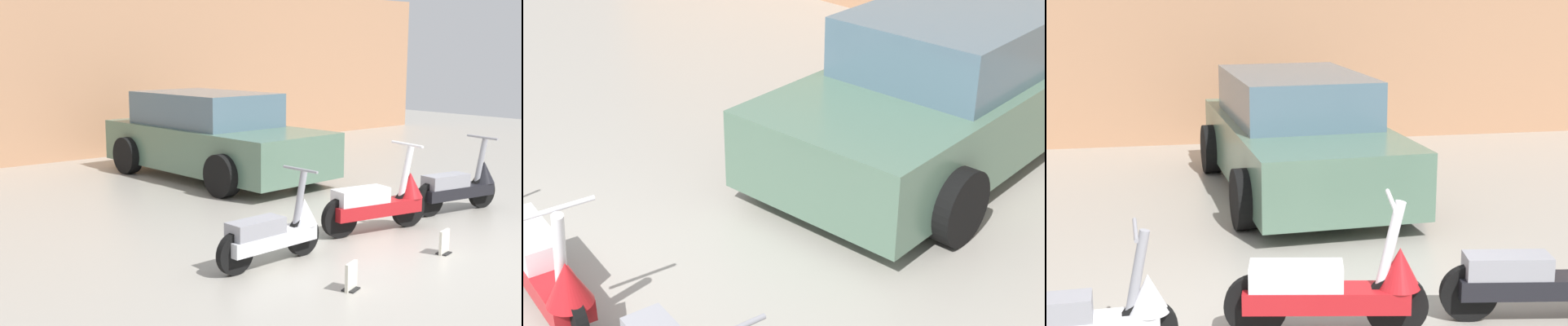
# 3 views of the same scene
# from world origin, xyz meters

# --- Properties ---
(scooter_front_right) EXTENTS (1.49, 0.59, 1.05)m
(scooter_front_right) POSITION_xyz_m (0.21, 0.64, 0.37)
(scooter_front_right) COLOR black
(scooter_front_right) RESTS_ON ground_plane
(car_rear_left) EXTENTS (2.27, 4.37, 1.45)m
(car_rear_left) POSITION_xyz_m (0.67, 4.79, 0.69)
(car_rear_left) COLOR #51705B
(car_rear_left) RESTS_ON ground_plane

